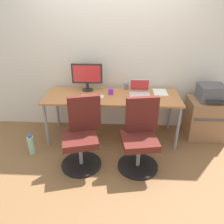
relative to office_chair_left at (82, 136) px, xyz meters
The scene contains 17 objects.
ground_plane 0.89m from the office_chair_left, 62.20° to the left, with size 5.28×5.28×0.00m, color brown.
back_wall 1.47m from the office_chair_left, 72.04° to the left, with size 4.40×0.04×2.60m, color silver.
desk 0.82m from the office_chair_left, 62.20° to the left, with size 2.04×0.71×0.72m.
office_chair_left is the anchor object (origin of this frame).
office_chair_right 0.76m from the office_chair_left, ahead, with size 0.54×0.54×0.94m.
side_cabinet 2.03m from the office_chair_left, 22.75° to the left, with size 0.60×0.48×0.64m.
printer 2.06m from the office_chair_left, 22.73° to the left, with size 0.38×0.40×0.24m.
water_bottle_on_floor 0.85m from the office_chair_left, 168.15° to the left, with size 0.09×0.09×0.31m.
desktop_monitor 1.06m from the office_chair_left, 92.52° to the left, with size 0.48×0.18×0.43m.
open_laptop 1.16m from the office_chair_left, 44.75° to the left, with size 0.31×0.29×0.22m.
keyboard_by_monitor 0.52m from the office_chair_left, 92.95° to the left, with size 0.34×0.12×0.02m, color #515156.
keyboard_by_laptop 0.69m from the office_chair_left, 83.16° to the left, with size 0.34×0.12×0.02m, color silver.
mouse_by_monitor 0.91m from the office_chair_left, 28.46° to the left, with size 0.06×0.10×0.03m, color #B7B7B7.
mouse_by_laptop 1.18m from the office_chair_left, 27.64° to the left, with size 0.06×0.10×0.03m, color silver.
coffee_mug 0.89m from the office_chair_left, 65.32° to the left, with size 0.08×0.08×0.09m, color purple.
pen_cup 1.19m from the office_chair_left, 59.26° to the left, with size 0.07×0.07×0.10m, color slate.
paper_pile 1.43m from the office_chair_left, 37.44° to the left, with size 0.21×0.30×0.01m, color white.
Camera 1 is at (0.15, -3.14, 1.99)m, focal length 35.68 mm.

